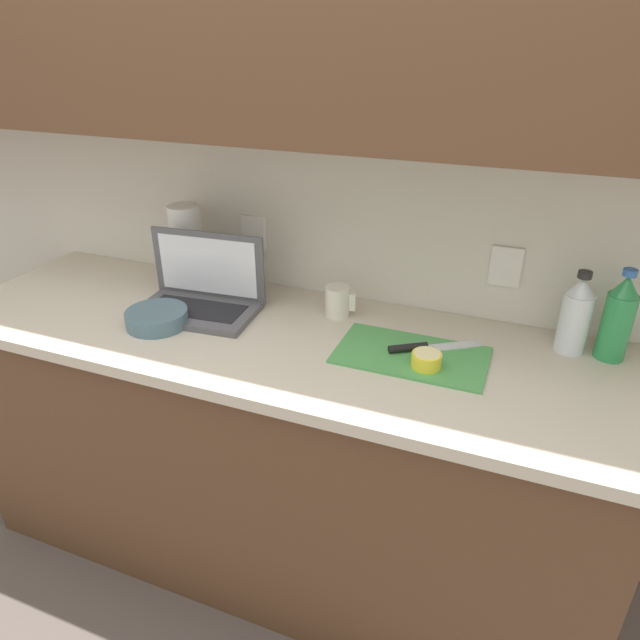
{
  "coord_description": "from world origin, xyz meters",
  "views": [
    {
      "loc": [
        0.68,
        -1.32,
        1.7
      ],
      "look_at": [
        0.16,
        -0.01,
        0.97
      ],
      "focal_mm": 32.0,
      "sensor_mm": 36.0,
      "label": 1
    }
  ],
  "objects_px": {
    "bottle_green_soda": "(576,316)",
    "cutting_board": "(411,355)",
    "knife": "(419,347)",
    "laptop": "(201,293)",
    "lemon_half_cut": "(426,360)",
    "bowl_white": "(157,318)",
    "measuring_cup": "(338,301)",
    "paper_towel_roll": "(187,245)",
    "bottle_oil_tall": "(618,319)"
  },
  "relations": [
    {
      "from": "laptop",
      "to": "cutting_board",
      "type": "distance_m",
      "value": 0.7
    },
    {
      "from": "bottle_green_soda",
      "to": "bottle_oil_tall",
      "type": "distance_m",
      "value": 0.1
    },
    {
      "from": "cutting_board",
      "to": "measuring_cup",
      "type": "bearing_deg",
      "value": 149.47
    },
    {
      "from": "laptop",
      "to": "lemon_half_cut",
      "type": "distance_m",
      "value": 0.75
    },
    {
      "from": "measuring_cup",
      "to": "knife",
      "type": "bearing_deg",
      "value": -24.84
    },
    {
      "from": "bowl_white",
      "to": "cutting_board",
      "type": "bearing_deg",
      "value": 7.65
    },
    {
      "from": "laptop",
      "to": "lemon_half_cut",
      "type": "relative_size",
      "value": 4.96
    },
    {
      "from": "laptop",
      "to": "knife",
      "type": "bearing_deg",
      "value": -6.19
    },
    {
      "from": "laptop",
      "to": "measuring_cup",
      "type": "bearing_deg",
      "value": 10.71
    },
    {
      "from": "lemon_half_cut",
      "to": "laptop",
      "type": "bearing_deg",
      "value": 172.65
    },
    {
      "from": "lemon_half_cut",
      "to": "bowl_white",
      "type": "xyz_separation_m",
      "value": [
        -0.81,
        -0.05,
        -0.0
      ]
    },
    {
      "from": "knife",
      "to": "cutting_board",
      "type": "bearing_deg",
      "value": -149.42
    },
    {
      "from": "bottle_oil_tall",
      "to": "cutting_board",
      "type": "bearing_deg",
      "value": -158.67
    },
    {
      "from": "cutting_board",
      "to": "bottle_green_soda",
      "type": "distance_m",
      "value": 0.46
    },
    {
      "from": "lemon_half_cut",
      "to": "measuring_cup",
      "type": "height_order",
      "value": "measuring_cup"
    },
    {
      "from": "knife",
      "to": "lemon_half_cut",
      "type": "distance_m",
      "value": 0.09
    },
    {
      "from": "measuring_cup",
      "to": "bowl_white",
      "type": "height_order",
      "value": "measuring_cup"
    },
    {
      "from": "bowl_white",
      "to": "paper_towel_roll",
      "type": "bearing_deg",
      "value": 105.24
    },
    {
      "from": "lemon_half_cut",
      "to": "bottle_oil_tall",
      "type": "relative_size",
      "value": 0.31
    },
    {
      "from": "bottle_oil_tall",
      "to": "bowl_white",
      "type": "height_order",
      "value": "bottle_oil_tall"
    },
    {
      "from": "laptop",
      "to": "knife",
      "type": "distance_m",
      "value": 0.71
    },
    {
      "from": "lemon_half_cut",
      "to": "paper_towel_roll",
      "type": "height_order",
      "value": "paper_towel_roll"
    },
    {
      "from": "paper_towel_roll",
      "to": "bottle_green_soda",
      "type": "bearing_deg",
      "value": -0.71
    },
    {
      "from": "laptop",
      "to": "measuring_cup",
      "type": "xyz_separation_m",
      "value": [
        0.42,
        0.12,
        -0.01
      ]
    },
    {
      "from": "lemon_half_cut",
      "to": "paper_towel_roll",
      "type": "distance_m",
      "value": 0.94
    },
    {
      "from": "knife",
      "to": "bowl_white",
      "type": "relative_size",
      "value": 1.29
    },
    {
      "from": "bottle_green_soda",
      "to": "cutting_board",
      "type": "bearing_deg",
      "value": -153.89
    },
    {
      "from": "measuring_cup",
      "to": "paper_towel_roll",
      "type": "bearing_deg",
      "value": 175.04
    },
    {
      "from": "bottle_oil_tall",
      "to": "paper_towel_roll",
      "type": "relative_size",
      "value": 0.93
    },
    {
      "from": "paper_towel_roll",
      "to": "knife",
      "type": "bearing_deg",
      "value": -12.03
    },
    {
      "from": "knife",
      "to": "bottle_oil_tall",
      "type": "height_order",
      "value": "bottle_oil_tall"
    },
    {
      "from": "lemon_half_cut",
      "to": "paper_towel_roll",
      "type": "relative_size",
      "value": 0.28
    },
    {
      "from": "laptop",
      "to": "paper_towel_roll",
      "type": "bearing_deg",
      "value": 127.65
    },
    {
      "from": "laptop",
      "to": "measuring_cup",
      "type": "relative_size",
      "value": 4.04
    },
    {
      "from": "bottle_oil_tall",
      "to": "paper_towel_roll",
      "type": "bearing_deg",
      "value": 179.35
    },
    {
      "from": "cutting_board",
      "to": "bowl_white",
      "type": "xyz_separation_m",
      "value": [
        -0.76,
        -0.1,
        0.02
      ]
    },
    {
      "from": "bottle_green_soda",
      "to": "bowl_white",
      "type": "relative_size",
      "value": 1.28
    },
    {
      "from": "knife",
      "to": "measuring_cup",
      "type": "bearing_deg",
      "value": 122.04
    },
    {
      "from": "measuring_cup",
      "to": "paper_towel_roll",
      "type": "relative_size",
      "value": 0.35
    },
    {
      "from": "knife",
      "to": "bottle_green_soda",
      "type": "bearing_deg",
      "value": -9.64
    },
    {
      "from": "lemon_half_cut",
      "to": "bottle_green_soda",
      "type": "height_order",
      "value": "bottle_green_soda"
    },
    {
      "from": "knife",
      "to": "bottle_oil_tall",
      "type": "bearing_deg",
      "value": -14.17
    },
    {
      "from": "bottle_green_soda",
      "to": "bowl_white",
      "type": "bearing_deg",
      "value": -165.58
    },
    {
      "from": "laptop",
      "to": "bowl_white",
      "type": "relative_size",
      "value": 2.12
    },
    {
      "from": "bottle_oil_tall",
      "to": "measuring_cup",
      "type": "distance_m",
      "value": 0.78
    },
    {
      "from": "laptop",
      "to": "bowl_white",
      "type": "bearing_deg",
      "value": -118.79
    },
    {
      "from": "laptop",
      "to": "paper_towel_roll",
      "type": "xyz_separation_m",
      "value": [
        -0.15,
        0.17,
        0.08
      ]
    },
    {
      "from": "cutting_board",
      "to": "laptop",
      "type": "bearing_deg",
      "value": 176.22
    },
    {
      "from": "lemon_half_cut",
      "to": "bowl_white",
      "type": "relative_size",
      "value": 0.43
    },
    {
      "from": "cutting_board",
      "to": "knife",
      "type": "height_order",
      "value": "knife"
    }
  ]
}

